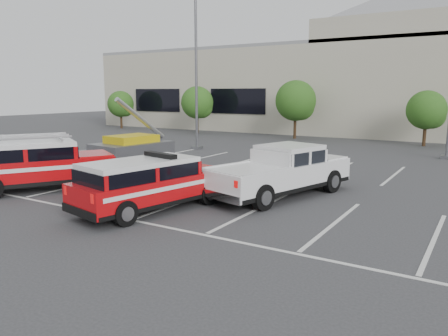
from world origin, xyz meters
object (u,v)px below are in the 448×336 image
object	(u,v)px
tree_left	(198,104)
utility_rig	(129,152)
fire_chief_suv	(150,187)
tree_mid_left	(297,102)
convention_building	(387,83)
white_pickup	(281,176)
tree_far_left	(122,105)
ladder_suv	(37,168)
light_pole_left	(196,72)
tree_mid_right	(428,111)

from	to	relation	value
tree_left	utility_rig	distance (m)	19.05
tree_left	fire_chief_suv	size ratio (longest dim) A/B	0.79
tree_mid_left	convention_building	bearing A→B (deg)	62.60
tree_mid_left	white_pickup	xyz separation A→B (m)	(7.45, -19.55, -2.29)
fire_chief_suv	white_pickup	world-z (taller)	white_pickup
tree_far_left	ladder_suv	size ratio (longest dim) A/B	0.68
tree_left	fire_chief_suv	world-z (taller)	tree_left
fire_chief_suv	convention_building	bearing A→B (deg)	100.98
convention_building	light_pole_left	world-z (taller)	convention_building
tree_far_left	white_pickup	xyz separation A→B (m)	(27.45, -19.55, -1.75)
convention_building	fire_chief_suv	xyz separation A→B (m)	(-0.45, -33.49, -3.96)
white_pickup	ladder_suv	world-z (taller)	ladder_suv
fire_chief_suv	utility_rig	distance (m)	9.45
fire_chief_suv	ladder_suv	world-z (taller)	ladder_suv
tree_far_left	tree_mid_right	xyz separation A→B (m)	(30.00, 0.00, 0.00)
light_pole_left	ladder_suv	xyz separation A→B (m)	(1.82, -13.65, -4.31)
convention_building	white_pickup	distance (m)	29.73
white_pickup	utility_rig	size ratio (longest dim) A/B	1.47
tree_far_left	tree_mid_left	size ratio (longest dim) A/B	0.82
convention_building	fire_chief_suv	bearing A→B (deg)	-90.77
tree_left	ladder_suv	world-z (taller)	tree_left
tree_mid_right	utility_rig	world-z (taller)	tree_mid_right
convention_building	tree_far_left	size ratio (longest dim) A/B	15.04
white_pickup	ladder_suv	distance (m)	9.65
tree_left	fire_chief_suv	xyz separation A→B (m)	(14.64, -23.67, -2.01)
convention_building	utility_rig	bearing A→B (deg)	-105.37
light_pole_left	utility_rig	distance (m)	8.58
fire_chief_suv	utility_rig	bearing A→B (deg)	149.67
ladder_suv	white_pickup	bearing A→B (deg)	55.97
tree_far_left	utility_rig	size ratio (longest dim) A/B	0.91
convention_building	ladder_suv	size ratio (longest dim) A/B	10.20
convention_building	ladder_suv	distance (m)	34.33
tree_far_left	ladder_suv	world-z (taller)	tree_far_left
tree_left	light_pole_left	world-z (taller)	light_pole_left
fire_chief_suv	ladder_suv	bearing A→B (deg)	-168.00
convention_building	tree_mid_left	distance (m)	11.19
tree_left	utility_rig	world-z (taller)	tree_left
fire_chief_suv	white_pickup	bearing A→B (deg)	67.50
convention_building	tree_mid_left	bearing A→B (deg)	-117.40
tree_left	white_pickup	distance (m)	26.28
tree_far_left	fire_chief_suv	bearing A→B (deg)	-43.85
tree_far_left	white_pickup	world-z (taller)	tree_far_left
ladder_suv	tree_far_left	bearing A→B (deg)	158.84
ladder_suv	convention_building	bearing A→B (deg)	109.78
tree_left	utility_rig	xyz separation A→B (m)	(7.62, -17.34, -2.05)
convention_building	fire_chief_suv	world-z (taller)	convention_building
tree_mid_left	light_pole_left	distance (m)	10.73
tree_far_left	tree_left	size ratio (longest dim) A/B	0.90
white_pickup	convention_building	bearing A→B (deg)	110.65
tree_left	tree_mid_right	distance (m)	20.00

